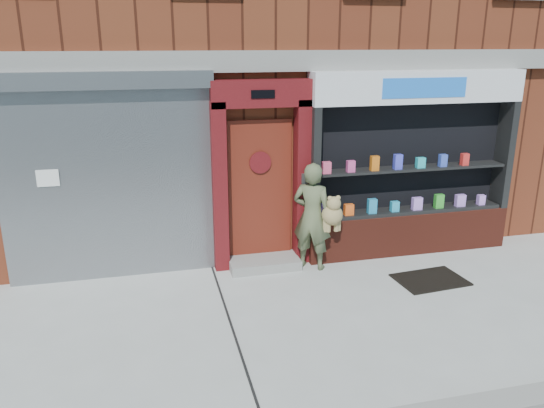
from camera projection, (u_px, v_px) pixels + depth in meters
name	position (u px, v px, depth m)	size (l,w,h in m)	color
ground	(348.00, 313.00, 6.98)	(80.00, 80.00, 0.00)	#9E9E99
building	(253.00, 13.00, 11.36)	(12.00, 8.16, 8.00)	#5B2514
shutter_bay	(107.00, 166.00, 7.58)	(3.10, 0.30, 3.04)	gray
red_door_bay	(261.00, 176.00, 8.10)	(1.52, 0.58, 2.90)	#4E0D10
pharmacy_bay	(411.00, 173.00, 8.65)	(3.50, 0.41, 3.00)	maroon
woman	(314.00, 216.00, 8.15)	(0.81, 0.69, 1.69)	#545E3D
doormat	(430.00, 280.00, 7.92)	(1.01, 0.70, 0.03)	black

